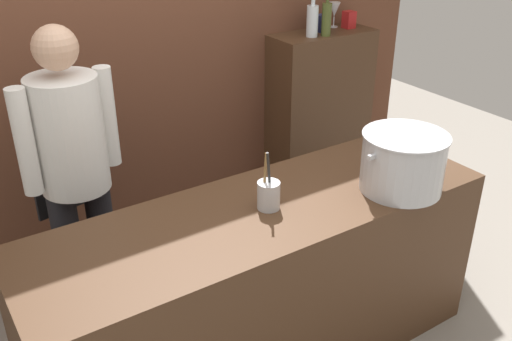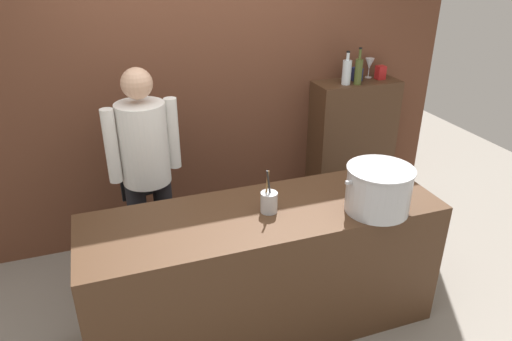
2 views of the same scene
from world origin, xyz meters
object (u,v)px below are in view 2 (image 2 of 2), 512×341
Objects in this scene: wine_glass_tall at (369,64)px; spice_tin_red at (380,72)px; wine_bottle_clear at (347,72)px; stockpot_large at (379,189)px; utensil_crock at (269,202)px; chef at (146,165)px; spice_tin_navy at (357,74)px; wine_bottle_olive at (358,71)px.

wine_glass_tall is 0.12m from spice_tin_red.
spice_tin_red is (0.37, 0.05, -0.05)m from wine_bottle_clear.
utensil_crock reaches higher than stockpot_large.
stockpot_large is at bearing -118.65° from wine_glass_tall.
spice_tin_navy is at bearing 179.77° from chef.
stockpot_large is 1.48× the size of wine_bottle_olive.
stockpot_large is 0.67m from utensil_crock.
chef is 3.59× the size of stockpot_large.
spice_tin_navy is (0.06, 0.12, -0.06)m from wine_bottle_olive.
wine_bottle_clear is (0.51, 1.35, 0.36)m from stockpot_large.
wine_bottle_clear is at bearing 160.84° from wine_bottle_olive.
wine_bottle_olive is at bearing 176.75° from chef.
chef is 14.09× the size of spice_tin_red.
stockpot_large is 1.60m from spice_tin_navy.
wine_glass_tall is (0.30, 0.13, 0.01)m from wine_bottle_clear.
stockpot_large is at bearing -114.61° from spice_tin_navy.
spice_tin_navy is at bearing 28.92° from wine_bottle_clear.
wine_bottle_olive reaches higher than stockpot_large.
spice_tin_red is (0.28, 0.09, -0.06)m from wine_bottle_olive.
spice_tin_navy is (0.66, 1.43, 0.31)m from stockpot_large.
chef is 9.56× the size of wine_glass_tall.
wine_glass_tall is at bearing 23.72° from wine_bottle_clear.
wine_glass_tall is at bearing 131.40° from spice_tin_red.
utensil_crock is 1.67m from wine_bottle_clear.
stockpot_large is 2.66× the size of wine_glass_tall.
chef is at bearing 128.89° from utensil_crock.
wine_glass_tall reaches higher than stockpot_large.
chef is at bearing -170.03° from wine_bottle_olive.
chef is 2.01m from spice_tin_navy.
utensil_crock is 0.93× the size of wine_bottle_olive.
wine_bottle_clear reaches higher than stockpot_large.
wine_glass_tall is at bearing 41.67° from utensil_crock.
spice_tin_red is at bearing -7.39° from spice_tin_navy.
wine_bottle_clear is (1.14, 1.15, 0.43)m from utensil_crock.
wine_bottle_clear is (1.77, 0.36, 0.44)m from chef.
wine_bottle_olive is 1.10× the size of wine_bottle_clear.
utensil_crock is at bearing -136.25° from spice_tin_navy.
wine_bottle_clear is 2.40× the size of spice_tin_red.
chef reaches higher than wine_glass_tall.
stockpot_large is at bearing -110.58° from wine_bottle_clear.
stockpot_large is 1.68m from spice_tin_red.
spice_tin_navy is at bearing 43.75° from utensil_crock.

